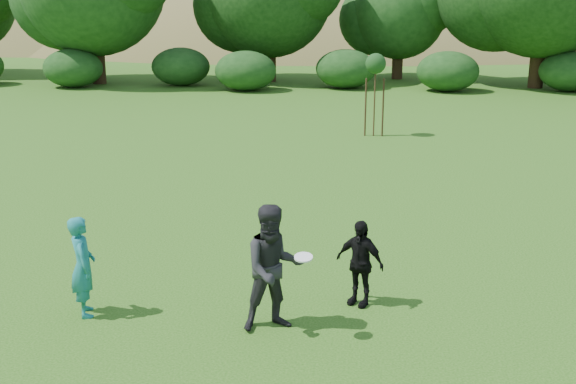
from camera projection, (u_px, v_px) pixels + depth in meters
name	position (u px, v px, depth m)	size (l,w,h in m)	color
ground	(267.00, 308.00, 11.65)	(120.00, 120.00, 0.00)	#19470C
player_teal	(83.00, 266.00, 11.21)	(0.59, 0.39, 1.62)	#1A7577
player_grey	(274.00, 268.00, 10.70)	(0.95, 0.74, 1.95)	#252427
player_black	(360.00, 263.00, 11.60)	(0.84, 0.35, 1.43)	black
frisbee	(303.00, 257.00, 10.28)	(0.27, 0.27, 0.08)	white
sapling	(376.00, 66.00, 24.51)	(0.70, 0.70, 2.85)	#3F2B18
hillside	(350.00, 146.00, 80.40)	(150.00, 72.00, 52.00)	olive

